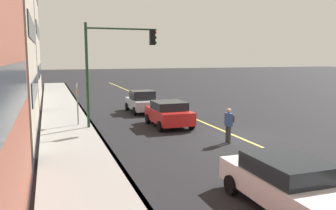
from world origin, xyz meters
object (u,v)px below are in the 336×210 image
(pedestrian_with_backpack, at_px, (229,123))
(traffic_light_mast, at_px, (114,57))
(street_sign_post, at_px, (77,101))
(car_red, at_px, (169,113))
(car_white, at_px, (288,183))
(car_silver, at_px, (142,102))

(pedestrian_with_backpack, distance_m, traffic_light_mast, 7.70)
(pedestrian_with_backpack, distance_m, street_sign_post, 9.20)
(car_red, bearing_deg, street_sign_post, 72.73)
(pedestrian_with_backpack, bearing_deg, car_white, 163.40)
(car_white, xyz_separation_m, street_sign_post, (13.56, 4.45, 0.82))
(car_red, height_order, car_silver, car_silver)
(car_white, xyz_separation_m, car_red, (11.95, -0.73, 0.03))
(traffic_light_mast, bearing_deg, car_white, -169.13)
(car_white, distance_m, car_silver, 17.64)
(car_white, bearing_deg, car_silver, -1.90)
(car_silver, distance_m, traffic_light_mast, 6.80)
(pedestrian_with_backpack, height_order, street_sign_post, street_sign_post)
(car_red, relative_size, car_silver, 1.00)
(car_silver, bearing_deg, traffic_light_mast, 149.66)
(car_red, height_order, pedestrian_with_backpack, pedestrian_with_backpack)
(car_silver, distance_m, pedestrian_with_backpack, 10.59)
(car_red, xyz_separation_m, traffic_light_mast, (0.57, 3.13, 3.35))
(traffic_light_mast, distance_m, street_sign_post, 3.43)
(street_sign_post, bearing_deg, car_red, -107.27)
(car_red, relative_size, street_sign_post, 1.43)
(car_white, distance_m, pedestrian_with_backpack, 7.47)
(car_white, distance_m, traffic_light_mast, 13.19)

